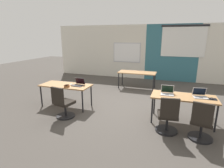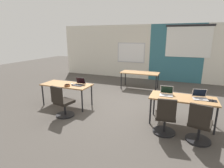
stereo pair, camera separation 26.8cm
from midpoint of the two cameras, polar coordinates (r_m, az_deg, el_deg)
name	(u,v)px [view 1 (the left image)]	position (r m, az deg, el deg)	size (l,w,h in m)	color
ground_plane	(123,106)	(5.89, 2.36, -7.00)	(24.00, 24.00, 0.00)	#47423D
back_wall_assembly	(146,52)	(9.59, 9.92, 10.01)	(10.00, 0.27, 2.80)	silver
desk_near_left	(66,86)	(5.89, -15.85, -0.78)	(1.60, 0.70, 0.72)	#A37547
desk_near_right	(183,98)	(4.90, 20.41, -4.37)	(1.60, 0.70, 0.72)	#A37547
desk_far_center	(137,73)	(7.75, 7.06, 3.38)	(1.60, 0.70, 0.72)	#A37547
laptop_near_left_inner	(79,84)	(5.68, -12.01, 0.01)	(0.34, 0.31, 0.23)	#333338
mouse_near_left_inner	(71,84)	(5.80, -14.18, -0.14)	(0.06, 0.10, 0.03)	silver
chair_near_left_inner	(63,105)	(5.16, -16.83, -6.45)	(0.52, 0.57, 0.92)	black
laptop_near_right_inner	(167,92)	(4.89, 15.78, -2.63)	(0.34, 0.30, 0.23)	#B7B7BC
chair_near_right_inner	(168,118)	(4.35, 15.71, -10.45)	(0.52, 0.56, 0.92)	black
laptop_near_right_end	(200,95)	(4.95, 24.99, -3.31)	(0.37, 0.35, 0.23)	#B7B7BC
mousepad_near_right_end	(212,99)	(4.94, 28.02, -4.30)	(0.22, 0.19, 0.00)	black
mouse_near_right_end	(212,98)	(4.93, 28.04, -4.09)	(0.06, 0.10, 0.03)	black
chair_near_right_end	(202,124)	(4.31, 25.17, -11.62)	(0.53, 0.58, 0.92)	black
snack_bowl	(67,86)	(5.59, -15.62, -0.59)	(0.18, 0.18, 0.06)	brown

